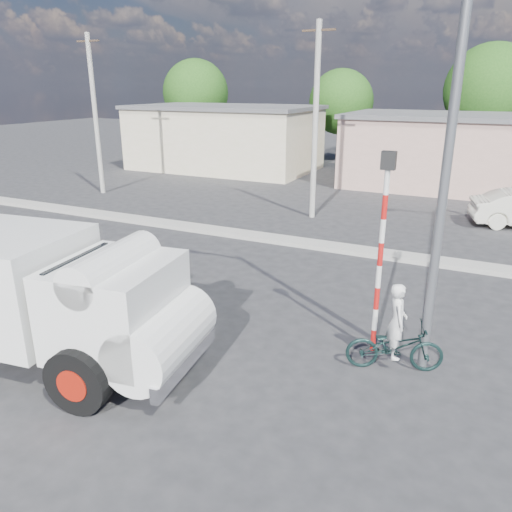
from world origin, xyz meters
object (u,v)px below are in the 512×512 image
at_px(cyclist, 396,334).
at_px(streetlight, 442,121).
at_px(traffic_pole, 382,238).
at_px(bicycle, 395,346).
at_px(truck, 38,295).

height_order(cyclist, streetlight, streetlight).
relative_size(cyclist, traffic_pole, 0.36).
bearing_deg(bicycle, cyclist, -0.00).
bearing_deg(traffic_pole, cyclist, -46.29).
bearing_deg(traffic_pole, truck, -150.13).
height_order(bicycle, streetlight, streetlight).
bearing_deg(cyclist, truck, 94.52).
height_order(truck, bicycle, truck).
bearing_deg(streetlight, truck, -155.53).
bearing_deg(truck, bicycle, 16.20).
xyz_separation_m(truck, traffic_pole, (6.10, 3.50, 1.05)).
bearing_deg(traffic_pole, streetlight, -17.73).
height_order(truck, cyclist, truck).
height_order(truck, streetlight, streetlight).
relative_size(traffic_pole, streetlight, 0.48).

